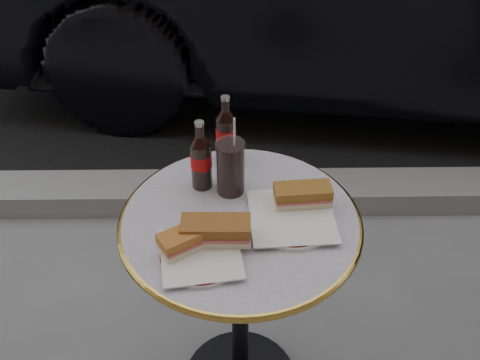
{
  "coord_description": "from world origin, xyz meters",
  "views": [
    {
      "loc": [
        -0.01,
        -1.12,
        1.77
      ],
      "look_at": [
        0.0,
        0.05,
        0.82
      ],
      "focal_mm": 45.0,
      "sensor_mm": 36.0,
      "label": 1
    }
  ],
  "objects_px": {
    "bistro_table": "(240,311)",
    "cola_bottle_left": "(201,155)",
    "cola_bottle_right": "(226,129)",
    "cola_glass": "(230,167)",
    "plate_right": "(292,218)",
    "plate_left": "(201,256)"
  },
  "relations": [
    {
      "from": "plate_left",
      "to": "bistro_table",
      "type": "bearing_deg",
      "value": 54.32
    },
    {
      "from": "cola_glass",
      "to": "plate_right",
      "type": "bearing_deg",
      "value": -37.8
    },
    {
      "from": "plate_right",
      "to": "bistro_table",
      "type": "bearing_deg",
      "value": 177.57
    },
    {
      "from": "cola_bottle_left",
      "to": "plate_left",
      "type": "bearing_deg",
      "value": -88.72
    },
    {
      "from": "bistro_table",
      "to": "cola_bottle_right",
      "type": "distance_m",
      "value": 0.54
    },
    {
      "from": "plate_left",
      "to": "cola_bottle_right",
      "type": "relative_size",
      "value": 0.96
    },
    {
      "from": "cola_bottle_left",
      "to": "cola_bottle_right",
      "type": "height_order",
      "value": "same"
    },
    {
      "from": "bistro_table",
      "to": "plate_right",
      "type": "height_order",
      "value": "plate_right"
    },
    {
      "from": "bistro_table",
      "to": "plate_right",
      "type": "xyz_separation_m",
      "value": [
        0.13,
        -0.01,
        0.37
      ]
    },
    {
      "from": "cola_bottle_left",
      "to": "plate_right",
      "type": "bearing_deg",
      "value": -31.62
    },
    {
      "from": "plate_right",
      "to": "cola_bottle_left",
      "type": "height_order",
      "value": "cola_bottle_left"
    },
    {
      "from": "bistro_table",
      "to": "plate_right",
      "type": "relative_size",
      "value": 3.28
    },
    {
      "from": "bistro_table",
      "to": "cola_bottle_left",
      "type": "height_order",
      "value": "cola_bottle_left"
    },
    {
      "from": "plate_left",
      "to": "cola_bottle_left",
      "type": "relative_size",
      "value": 0.96
    },
    {
      "from": "bistro_table",
      "to": "cola_bottle_left",
      "type": "xyz_separation_m",
      "value": [
        -0.1,
        0.14,
        0.47
      ]
    },
    {
      "from": "plate_right",
      "to": "cola_glass",
      "type": "distance_m",
      "value": 0.21
    },
    {
      "from": "bistro_table",
      "to": "cola_glass",
      "type": "bearing_deg",
      "value": 101.9
    },
    {
      "from": "bistro_table",
      "to": "cola_bottle_left",
      "type": "distance_m",
      "value": 0.5
    },
    {
      "from": "cola_bottle_right",
      "to": "cola_glass",
      "type": "distance_m",
      "value": 0.15
    },
    {
      "from": "cola_bottle_left",
      "to": "cola_glass",
      "type": "xyz_separation_m",
      "value": [
        0.08,
        -0.02,
        -0.02
      ]
    },
    {
      "from": "plate_left",
      "to": "cola_bottle_left",
      "type": "distance_m",
      "value": 0.29
    },
    {
      "from": "cola_bottle_left",
      "to": "cola_glass",
      "type": "distance_m",
      "value": 0.08
    }
  ]
}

